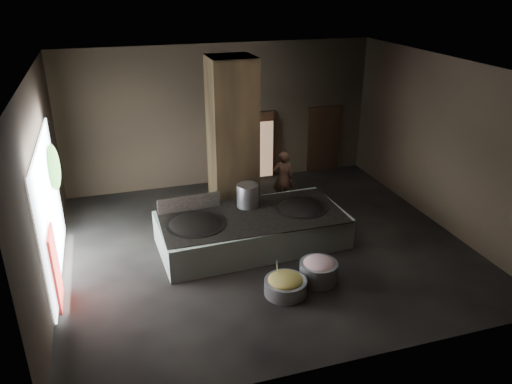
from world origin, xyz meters
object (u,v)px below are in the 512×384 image
object	(u,v)px
wok_right	(301,210)
veg_basin	(285,287)
meat_basin	(318,272)
hearth_platform	(252,230)
stock_pot	(248,195)
wok_left	(196,227)
cook	(283,179)

from	to	relation	value
wok_right	veg_basin	size ratio (longest dim) A/B	1.47
meat_basin	hearth_platform	bearing A→B (deg)	114.62
stock_pot	veg_basin	bearing A→B (deg)	-89.70
wok_left	meat_basin	distance (m)	3.17
wok_left	cook	distance (m)	3.67
wok_left	cook	xyz separation A→B (m)	(3.02, 2.08, 0.09)
meat_basin	stock_pot	bearing A→B (deg)	108.92
stock_pot	meat_basin	xyz separation A→B (m)	(0.90, -2.62, -0.89)
cook	meat_basin	size ratio (longest dim) A/B	1.96
wok_right	veg_basin	bearing A→B (deg)	-118.58
stock_pot	cook	distance (m)	2.15
cook	meat_basin	xyz separation A→B (m)	(-0.63, -4.10, -0.61)
cook	veg_basin	xyz separation A→B (m)	(-1.51, -4.34, -0.67)
hearth_platform	meat_basin	world-z (taller)	hearth_platform
hearth_platform	stock_pot	bearing A→B (deg)	82.00
cook	meat_basin	world-z (taller)	cook
hearth_platform	veg_basin	distance (m)	2.32
hearth_platform	stock_pot	world-z (taller)	stock_pot
wok_right	veg_basin	xyz separation A→B (m)	(-1.29, -2.36, -0.58)
meat_basin	veg_basin	bearing A→B (deg)	-164.62
veg_basin	wok_left	bearing A→B (deg)	123.84
hearth_platform	wok_right	xyz separation A→B (m)	(1.35, 0.05, 0.34)
veg_basin	stock_pot	bearing A→B (deg)	90.30
wok_left	wok_right	bearing A→B (deg)	2.05
stock_pot	meat_basin	bearing A→B (deg)	-71.08
wok_left	meat_basin	world-z (taller)	wok_left
stock_pot	veg_basin	xyz separation A→B (m)	(0.01, -2.86, -0.96)
veg_basin	wok_right	bearing A→B (deg)	61.42
wok_right	veg_basin	world-z (taller)	wok_right
cook	veg_basin	distance (m)	4.65
stock_pot	cook	world-z (taller)	cook
wok_left	veg_basin	xyz separation A→B (m)	(1.51, -2.26, -0.58)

